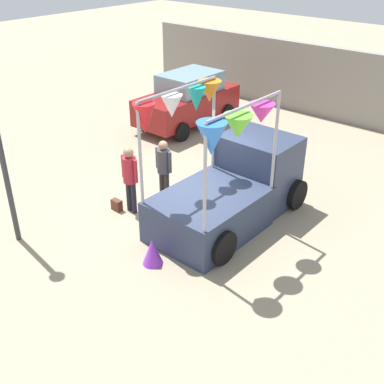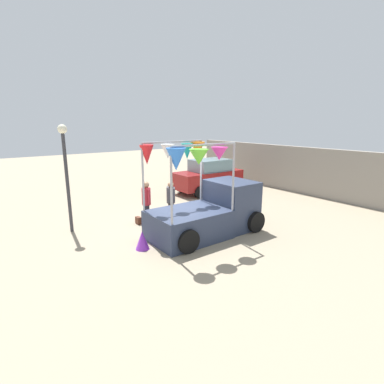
{
  "view_description": "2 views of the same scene",
  "coord_description": "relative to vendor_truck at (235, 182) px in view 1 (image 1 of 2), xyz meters",
  "views": [
    {
      "loc": [
        6.89,
        -7.81,
        6.24
      ],
      "look_at": [
        0.74,
        -0.69,
        1.11
      ],
      "focal_mm": 45.0,
      "sensor_mm": 36.0,
      "label": 1
    },
    {
      "loc": [
        8.91,
        -6.09,
        3.94
      ],
      "look_at": [
        0.67,
        0.0,
        1.54
      ],
      "focal_mm": 28.0,
      "sensor_mm": 36.0,
      "label": 2
    }
  ],
  "objects": [
    {
      "name": "vendor_truck",
      "position": [
        0.0,
        0.0,
        0.0
      ],
      "size": [
        2.5,
        4.12,
        3.31
      ],
      "color": "#2D3851",
      "rests_on": "ground"
    },
    {
      "name": "person_vendor",
      "position": [
        -1.88,
        -0.48,
        0.05
      ],
      "size": [
        0.53,
        0.34,
        1.65
      ],
      "color": "#2D2823",
      "rests_on": "ground"
    },
    {
      "name": "brick_boundary_wall",
      "position": [
        -0.99,
        8.14,
        0.35
      ],
      "size": [
        18.0,
        0.36,
        2.6
      ],
      "primitive_type": "cube",
      "color": "gray",
      "rests_on": "ground"
    },
    {
      "name": "ground_plane",
      "position": [
        -0.99,
        -0.59,
        -0.95
      ],
      "size": [
        60.0,
        60.0,
        0.0
      ],
      "primitive_type": "plane",
      "color": "gray"
    },
    {
      "name": "person_customer",
      "position": [
        -2.06,
        -1.48,
        0.11
      ],
      "size": [
        0.53,
        0.34,
        1.74
      ],
      "color": "black",
      "rests_on": "ground"
    },
    {
      "name": "handbag",
      "position": [
        -2.41,
        -1.68,
        -0.81
      ],
      "size": [
        0.28,
        0.16,
        0.28
      ],
      "primitive_type": "cube",
      "color": "#592D1E",
      "rests_on": "ground"
    },
    {
      "name": "parked_car",
      "position": [
        -5.05,
        4.08,
        -0.0
      ],
      "size": [
        1.88,
        4.0,
        1.88
      ],
      "color": "maroon",
      "rests_on": "ground"
    },
    {
      "name": "folded_kite_bundle_violet",
      "position": [
        -0.13,
        -2.68,
        -0.65
      ],
      "size": [
        0.62,
        0.62,
        0.6
      ],
      "primitive_type": "cone",
      "rotation": [
        0.0,
        0.0,
        2.31
      ],
      "color": "purple",
      "rests_on": "ground"
    }
  ]
}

